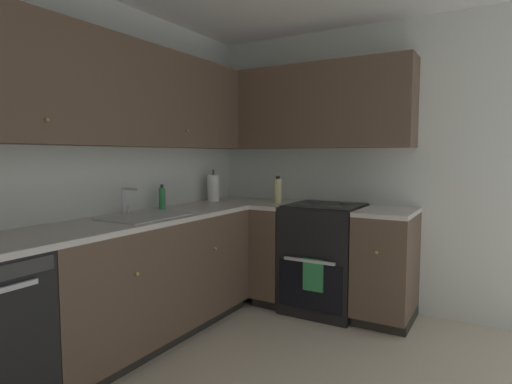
# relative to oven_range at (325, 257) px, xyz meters

# --- Properties ---
(wall_back) EXTENTS (3.98, 0.05, 2.47)m
(wall_back) POSITION_rel_oven_range_xyz_m (-1.66, 1.21, 0.77)
(wall_back) COLOR silver
(wall_back) RESTS_ON ground_plane
(wall_right) EXTENTS (0.05, 3.53, 2.47)m
(wall_right) POSITION_rel_oven_range_xyz_m (0.31, -0.53, 0.77)
(wall_right) COLOR silver
(wall_right) RESTS_ON ground_plane
(lower_cabinets_back) EXTENTS (1.83, 0.62, 0.88)m
(lower_cabinets_back) POSITION_rel_oven_range_xyz_m (-1.23, 0.88, -0.02)
(lower_cabinets_back) COLOR brown
(lower_cabinets_back) RESTS_ON ground_plane
(countertop_back) EXTENTS (3.03, 0.60, 0.03)m
(countertop_back) POSITION_rel_oven_range_xyz_m (-1.24, 0.88, 0.43)
(countertop_back) COLOR beige
(countertop_back) RESTS_ON lower_cabinets_back
(lower_cabinets_right) EXTENTS (0.62, 1.32, 0.88)m
(lower_cabinets_right) POSITION_rel_oven_range_xyz_m (-0.02, -0.15, -0.02)
(lower_cabinets_right) COLOR brown
(lower_cabinets_right) RESTS_ON ground_plane
(countertop_right) EXTENTS (0.60, 1.32, 0.03)m
(countertop_right) POSITION_rel_oven_range_xyz_m (-0.02, -0.15, 0.43)
(countertop_right) COLOR beige
(countertop_right) RESTS_ON lower_cabinets_right
(oven_range) EXTENTS (0.68, 0.62, 1.06)m
(oven_range) POSITION_rel_oven_range_xyz_m (0.00, 0.00, 0.00)
(oven_range) COLOR black
(oven_range) RESTS_ON ground_plane
(upper_cabinets_back) EXTENTS (2.71, 0.34, 0.73)m
(upper_cabinets_back) POSITION_rel_oven_range_xyz_m (-1.40, 1.02, 1.31)
(upper_cabinets_back) COLOR brown
(upper_cabinets_right) EXTENTS (0.32, 1.87, 0.73)m
(upper_cabinets_right) POSITION_rel_oven_range_xyz_m (0.12, 0.25, 1.31)
(upper_cabinets_right) COLOR brown
(sink) EXTENTS (0.61, 0.40, 0.10)m
(sink) POSITION_rel_oven_range_xyz_m (-1.26, 0.85, 0.41)
(sink) COLOR #B7B7BC
(sink) RESTS_ON countertop_back
(faucet) EXTENTS (0.07, 0.16, 0.20)m
(faucet) POSITION_rel_oven_range_xyz_m (-1.25, 1.06, 0.57)
(faucet) COLOR silver
(faucet) RESTS_ON countertop_back
(soap_bottle) EXTENTS (0.05, 0.05, 0.20)m
(soap_bottle) POSITION_rel_oven_range_xyz_m (-0.87, 1.06, 0.54)
(soap_bottle) COLOR #338C4C
(soap_bottle) RESTS_ON countertop_back
(paper_towel_roll) EXTENTS (0.11, 0.11, 0.31)m
(paper_towel_roll) POSITION_rel_oven_range_xyz_m (-0.20, 1.04, 0.57)
(paper_towel_roll) COLOR white
(paper_towel_roll) RESTS_ON countertop_back
(oil_bottle) EXTENTS (0.07, 0.07, 0.24)m
(oil_bottle) POSITION_rel_oven_range_xyz_m (-0.02, 0.45, 0.56)
(oil_bottle) COLOR beige
(oil_bottle) RESTS_ON countertop_right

